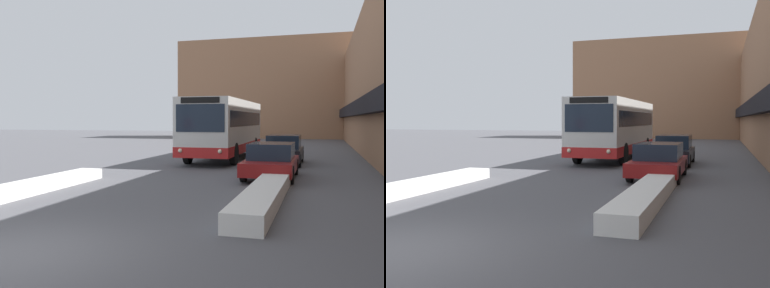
# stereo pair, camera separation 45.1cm
# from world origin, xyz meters

# --- Properties ---
(building_backdrop_far) EXTENTS (26.00, 8.00, 12.49)m
(building_backdrop_far) POSITION_xyz_m (0.00, 51.15, 6.25)
(building_backdrop_far) COLOR #996B4C
(building_backdrop_far) RESTS_ON ground_plane
(snow_bank_left) EXTENTS (0.90, 8.64, 0.38)m
(snow_bank_left) POSITION_xyz_m (-3.60, 4.73, 0.19)
(snow_bank_left) COLOR silver
(snow_bank_left) RESTS_ON ground_plane
(snow_bank_right) EXTENTS (0.90, 8.77, 0.45)m
(snow_bank_right) POSITION_xyz_m (3.60, 6.61, 0.23)
(snow_bank_right) COLOR silver
(snow_bank_right) RESTS_ON ground_plane
(city_bus) EXTENTS (2.72, 10.76, 3.39)m
(city_bus) POSITION_xyz_m (-0.37, 18.60, 1.85)
(city_bus) COLOR silver
(city_bus) RESTS_ON ground_plane
(parked_car_front) EXTENTS (1.90, 4.43, 1.38)m
(parked_car_front) POSITION_xyz_m (3.20, 11.01, 0.70)
(parked_car_front) COLOR maroon
(parked_car_front) RESTS_ON ground_plane
(parked_car_middle) EXTENTS (1.87, 4.51, 1.51)m
(parked_car_middle) POSITION_xyz_m (3.20, 16.72, 0.75)
(parked_car_middle) COLOR black
(parked_car_middle) RESTS_ON ground_plane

